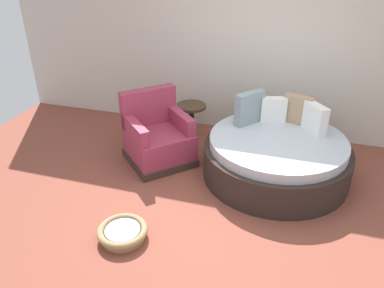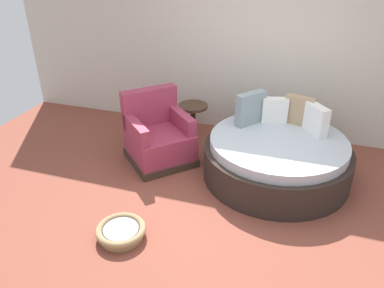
{
  "view_description": "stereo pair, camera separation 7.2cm",
  "coord_description": "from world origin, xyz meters",
  "px_view_note": "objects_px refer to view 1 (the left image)",
  "views": [
    {
      "loc": [
        0.6,
        -3.33,
        2.66
      ],
      "look_at": [
        -0.53,
        0.38,
        0.55
      ],
      "focal_mm": 35.09,
      "sensor_mm": 36.0,
      "label": 1
    },
    {
      "loc": [
        0.66,
        -3.31,
        2.66
      ],
      "look_at": [
        -0.53,
        0.38,
        0.55
      ],
      "focal_mm": 35.09,
      "sensor_mm": 36.0,
      "label": 2
    }
  ],
  "objects_px": {
    "red_armchair": "(157,138)",
    "side_table": "(191,111)",
    "pet_basket": "(123,232)",
    "round_daybed": "(276,156)"
  },
  "relations": [
    {
      "from": "red_armchair",
      "to": "side_table",
      "type": "relative_size",
      "value": 2.17
    },
    {
      "from": "red_armchair",
      "to": "pet_basket",
      "type": "distance_m",
      "value": 1.6
    },
    {
      "from": "round_daybed",
      "to": "red_armchair",
      "type": "bearing_deg",
      "value": -177.47
    },
    {
      "from": "red_armchair",
      "to": "side_table",
      "type": "distance_m",
      "value": 0.83
    },
    {
      "from": "round_daybed",
      "to": "pet_basket",
      "type": "height_order",
      "value": "round_daybed"
    },
    {
      "from": "pet_basket",
      "to": "side_table",
      "type": "xyz_separation_m",
      "value": [
        0.01,
        2.36,
        0.35
      ]
    },
    {
      "from": "red_armchair",
      "to": "pet_basket",
      "type": "bearing_deg",
      "value": -81.58
    },
    {
      "from": "round_daybed",
      "to": "pet_basket",
      "type": "relative_size",
      "value": 3.57
    },
    {
      "from": "round_daybed",
      "to": "pet_basket",
      "type": "bearing_deg",
      "value": -129.35
    },
    {
      "from": "pet_basket",
      "to": "side_table",
      "type": "relative_size",
      "value": 0.98
    }
  ]
}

